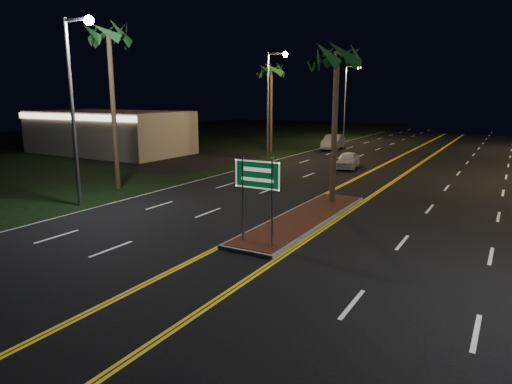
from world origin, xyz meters
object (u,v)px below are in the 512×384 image
Objects in this scene: highway_sign at (257,183)px; palm_left_near at (109,36)px; streetlight_left_far at (348,94)px; car_near at (348,159)px; car_far at (333,141)px; palm_left_far at (271,70)px; streetlight_left_near at (76,91)px; commercial_building at (110,132)px; streetlight_left_mid at (272,93)px; median_island at (304,219)px; palm_median at (337,56)px.

highway_sign is 0.33× the size of palm_left_near.
streetlight_left_far is 23.43m from car_near.
palm_left_near is 27.00m from car_far.
streetlight_left_far is at bearing 104.44° from highway_sign.
streetlight_left_near is at bearing -84.79° from palm_left_far.
commercial_building is 3.43× the size of car_near.
streetlight_left_mid is (0.00, 20.00, 0.00)m from streetlight_left_near.
streetlight_left_near is at bearing -46.10° from commercial_building.
streetlight_left_near is 1.00× the size of streetlight_left_far.
highway_sign is at bearing -75.56° from streetlight_left_far.
streetlight_left_mid reaches higher than highway_sign.
car_near is (-3.18, 15.34, 0.65)m from median_island.
streetlight_left_near is at bearing -90.00° from streetlight_left_far.
palm_median reaches higher than car_far.
streetlight_left_far is at bearing 82.22° from palm_left_far.
streetlight_left_near is 12.55m from palm_median.
highway_sign is at bearing -90.00° from palm_median.
streetlight_left_near is 2.06× the size of car_near.
palm_left_near reaches higher than car_far.
highway_sign is 0.73× the size of car_near.
median_island is 1.23× the size of palm_median.
commercial_building is 22.16m from car_far.
palm_left_near reaches higher than streetlight_left_far.
commercial_building is at bearing 159.95° from palm_median.
highway_sign is at bearing -63.41° from streetlight_left_mid.
palm_left_far is at bearing 140.50° from car_near.
palm_median is 21.69m from palm_left_far.
commercial_building is 22.49m from streetlight_left_near.
streetlight_left_mid and streetlight_left_far have the same top height.
car_far is (17.51, 13.54, -1.13)m from commercial_building.
highway_sign is at bearing -33.48° from commercial_building.
median_island is 0.68× the size of commercial_building.
car_far reaches higher than car_near.
highway_sign is 28.77m from palm_left_far.
palm_left_far reaches higher than car_near.
highway_sign is 14.92m from palm_left_near.
commercial_building is 16.31m from streetlight_left_mid.
streetlight_left_far reaches higher than car_far.
palm_left_near is 2.24× the size of car_near.
palm_median is (0.00, 3.50, 7.19)m from median_island.
palm_left_far is 13.19m from car_near.
streetlight_left_far is (-10.61, 37.00, 5.57)m from median_island.
palm_left_far is (-12.80, 21.00, 7.66)m from median_island.
commercial_building is (-26.00, 12.99, 1.92)m from median_island.
streetlight_left_mid is 20.00m from streetlight_left_far.
palm_median is 1.58× the size of car_far.
palm_left_near is at bearing 115.26° from streetlight_left_near.
highway_sign is 0.39× the size of palm_median.
palm_median is at bearing -20.05° from commercial_building.
car_near is at bearing 5.88° from commercial_building.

